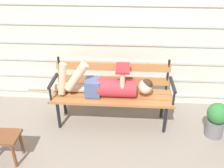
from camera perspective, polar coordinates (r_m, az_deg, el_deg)
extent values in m
plane|color=gray|center=(3.56, -0.09, -9.51)|extent=(12.00, 12.00, 0.00)
cube|color=beige|center=(3.59, 0.67, 13.67)|extent=(4.40, 0.06, 2.53)
cube|color=#B7B7AD|center=(4.00, 0.55, -2.18)|extent=(4.40, 0.02, 0.04)
cube|color=#B7B7AD|center=(3.86, 0.57, 1.39)|extent=(4.40, 0.02, 0.04)
cube|color=#B7B7AD|center=(3.74, 0.59, 5.20)|extent=(4.40, 0.02, 0.04)
cube|color=#B7B7AD|center=(3.64, 0.62, 9.25)|extent=(4.40, 0.02, 0.04)
cube|color=#B7B7AD|center=(3.55, 0.64, 13.52)|extent=(4.40, 0.02, 0.04)
cube|color=#B7B7AD|center=(3.49, 0.67, 17.98)|extent=(4.40, 0.02, 0.04)
cube|color=#9E6638|center=(3.25, -0.18, -4.32)|extent=(1.65, 0.14, 0.04)
cube|color=#9E6638|center=(3.37, 0.00, -2.94)|extent=(1.65, 0.14, 0.04)
cube|color=#9E6638|center=(3.49, 0.16, -1.67)|extent=(1.65, 0.14, 0.04)
cube|color=#9E6638|center=(3.48, 0.24, 0.93)|extent=(1.58, 0.05, 0.11)
cube|color=#9E6638|center=(3.39, 0.25, 4.05)|extent=(1.58, 0.05, 0.11)
cylinder|color=black|center=(3.56, -12.03, 2.79)|extent=(0.03, 0.03, 0.46)
cylinder|color=black|center=(3.48, 12.81, 2.03)|extent=(0.03, 0.03, 0.46)
cylinder|color=black|center=(3.47, -12.30, -7.09)|extent=(0.04, 0.04, 0.41)
cylinder|color=black|center=(3.39, 12.23, -8.08)|extent=(0.04, 0.04, 0.41)
cylinder|color=black|center=(3.74, -10.97, -4.01)|extent=(0.04, 0.04, 0.41)
cylinder|color=black|center=(3.67, 11.59, -4.85)|extent=(0.04, 0.04, 0.41)
cube|color=black|center=(3.40, -13.55, 0.74)|extent=(0.04, 0.42, 0.03)
cylinder|color=black|center=(3.31, -14.16, -2.20)|extent=(0.03, 0.03, 0.20)
cube|color=black|center=(3.31, 13.93, -0.15)|extent=(0.04, 0.42, 0.03)
cylinder|color=black|center=(3.21, 14.17, -3.21)|extent=(0.03, 0.03, 0.20)
cylinder|color=#B72D38|center=(3.29, 1.07, -0.90)|extent=(0.52, 0.25, 0.25)
cube|color=#475684|center=(3.32, -4.44, -0.71)|extent=(0.20, 0.23, 0.22)
sphere|color=beige|center=(3.28, 7.70, -0.66)|extent=(0.19, 0.19, 0.19)
sphere|color=#382314|center=(3.27, 8.09, -0.17)|extent=(0.16, 0.16, 0.16)
cylinder|color=beige|center=(3.22, -8.27, 1.69)|extent=(0.34, 0.11, 0.42)
cylinder|color=beige|center=(3.28, -11.47, 1.13)|extent=(0.15, 0.09, 0.45)
cylinder|color=beige|center=(3.51, -12.33, -0.90)|extent=(0.83, 0.10, 0.10)
cylinder|color=beige|center=(3.15, 2.43, 0.52)|extent=(0.06, 0.06, 0.28)
cylinder|color=beige|center=(3.29, 2.52, 1.85)|extent=(0.06, 0.06, 0.28)
cube|color=red|center=(3.15, 2.54, 3.67)|extent=(0.18, 0.25, 0.06)
cube|color=brown|center=(3.11, -24.41, -11.02)|extent=(0.41, 0.27, 0.03)
cylinder|color=brown|center=(3.09, -21.78, -15.22)|extent=(0.04, 0.04, 0.33)
cylinder|color=brown|center=(3.22, -20.28, -12.67)|extent=(0.04, 0.04, 0.33)
cylinder|color=slate|center=(3.59, 22.67, -9.43)|extent=(0.23, 0.23, 0.23)
sphere|color=#2D7033|center=(3.46, 23.42, -6.29)|extent=(0.28, 0.28, 0.28)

